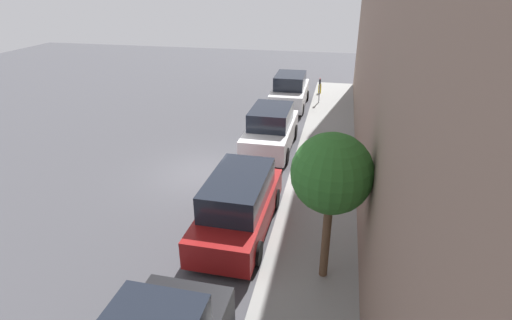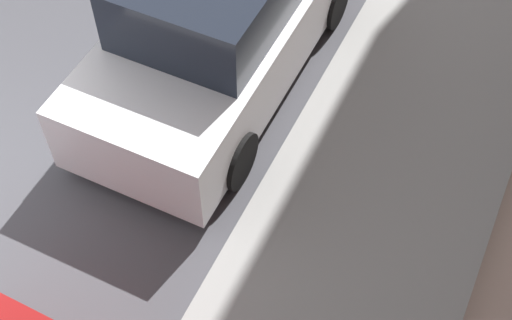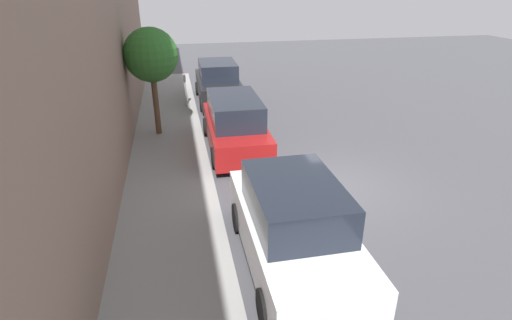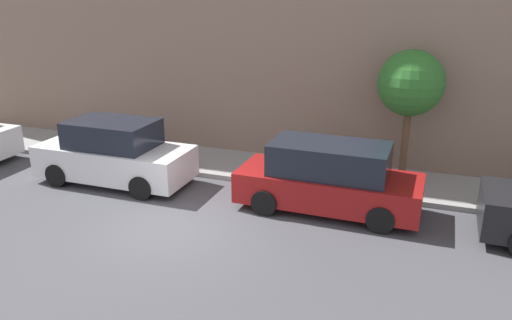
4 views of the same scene
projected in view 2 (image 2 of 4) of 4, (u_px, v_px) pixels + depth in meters
The scene contains 1 object.
parked_suv_third at pixel (222, 18), 8.79m from camera, with size 2.08×4.80×1.98m.
Camera 2 is at (5.49, -2.65, 6.95)m, focal length 50.00 mm.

